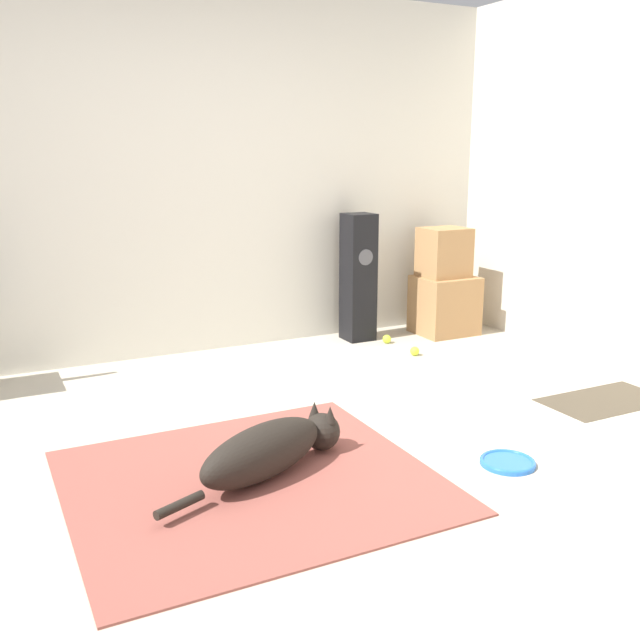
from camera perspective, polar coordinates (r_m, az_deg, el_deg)
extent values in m
plane|color=#BCB29E|center=(3.45, -1.96, -11.41)|extent=(12.00, 12.00, 0.00)
cube|color=beige|center=(5.11, -12.13, 11.27)|extent=(8.00, 0.06, 2.55)
cube|color=#934C42|center=(3.28, -5.53, -12.72)|extent=(1.59, 1.46, 0.01)
ellipsoid|color=black|center=(3.24, -4.61, -10.47)|extent=(0.74, 0.47, 0.25)
sphere|color=black|center=(3.53, 0.13, -8.91)|extent=(0.18, 0.18, 0.18)
cone|color=black|center=(3.53, -0.45, -7.17)|extent=(0.06, 0.06, 0.08)
cone|color=black|center=(3.46, 0.82, -7.56)|extent=(0.06, 0.06, 0.08)
cylinder|color=black|center=(3.00, -11.17, -14.32)|extent=(0.23, 0.13, 0.04)
cylinder|color=blue|center=(3.54, 14.78, -10.99)|extent=(0.26, 0.26, 0.02)
torus|color=blue|center=(3.54, 14.79, -10.88)|extent=(0.26, 0.26, 0.02)
cube|color=#A87A4C|center=(5.79, 9.94, 1.19)|extent=(0.45, 0.40, 0.46)
cube|color=#A87A4C|center=(5.72, 9.90, 5.35)|extent=(0.35, 0.31, 0.39)
cube|color=black|center=(5.48, 3.08, 3.42)|extent=(0.22, 0.22, 0.98)
cylinder|color=#4C4C51|center=(5.36, 3.69, 5.03)|extent=(0.12, 0.00, 0.12)
sphere|color=#C6E033|center=(5.18, 7.58, -2.49)|extent=(0.07, 0.07, 0.07)
sphere|color=#C6E033|center=(5.48, 5.37, -1.53)|extent=(0.07, 0.07, 0.07)
cube|color=#4C4233|center=(4.57, 21.86, -5.98)|extent=(0.76, 0.42, 0.01)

